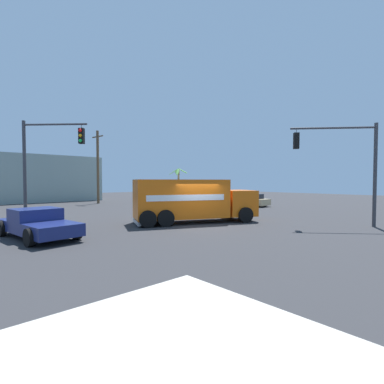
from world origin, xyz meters
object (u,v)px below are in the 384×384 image
traffic_light_secondary (43,157)px  traffic_light_primary (347,158)px  delivery_truck (192,200)px  sedan_tan (249,200)px  pickup_navy (38,222)px  utility_pole (98,166)px  vending_machine_red (189,194)px  vending_machine_blue (198,194)px  palm_tree_far (179,179)px

traffic_light_secondary → traffic_light_primary: bearing=-45.4°
delivery_truck → sedan_tan: size_ratio=1.89×
delivery_truck → pickup_navy: size_ratio=1.52×
traffic_light_primary → sedan_tan: size_ratio=1.39×
utility_pole → traffic_light_secondary: bearing=-125.5°
pickup_navy → vending_machine_red: bearing=29.5°
vending_machine_red → vending_machine_blue: size_ratio=1.00×
delivery_truck → traffic_light_secondary: 9.62m
traffic_light_secondary → pickup_navy: (-1.54, -4.54, -3.46)m
pickup_navy → utility_pole: bearing=58.3°
pickup_navy → vending_machine_red: (19.45, 11.01, 0.34)m
sedan_tan → utility_pole: utility_pole is taller
utility_pole → sedan_tan: bearing=-54.0°
vending_machine_red → utility_pole: (-8.28, 7.05, 3.40)m
palm_tree_far → utility_pole: (-9.23, 3.94, 1.50)m
vending_machine_red → traffic_light_primary: bearing=-104.5°
sedan_tan → utility_pole: (-10.41, 14.32, 3.83)m
pickup_navy → utility_pole: (11.17, 18.05, 3.74)m
traffic_light_secondary → sedan_tan: size_ratio=1.48×
sedan_tan → vending_machine_red: size_ratio=2.34×
vending_machine_red → vending_machine_blue: same height
traffic_light_primary → utility_pole: bearing=96.9°
sedan_tan → pickup_navy: bearing=-170.2°
delivery_truck → palm_tree_far: size_ratio=1.94×
delivery_truck → sedan_tan: 13.74m
sedan_tan → vending_machine_red: bearing=106.3°
vending_machine_red → palm_tree_far: palm_tree_far is taller
pickup_navy → vending_machine_red: size_ratio=2.91×
vending_machine_red → vending_machine_blue: (2.34, 0.89, 0.00)m
pickup_navy → palm_tree_far: palm_tree_far is taller
palm_tree_far → utility_pole: size_ratio=0.49×
delivery_truck → traffic_light_primary: 9.60m
traffic_light_secondary → utility_pole: 16.60m
sedan_tan → vending_machine_red: (-2.13, 7.28, 0.44)m
delivery_truck → utility_pole: size_ratio=0.95×
vending_machine_blue → utility_pole: bearing=149.9°
traffic_light_secondary → pickup_navy: traffic_light_secondary is taller
delivery_truck → vending_machine_red: delivery_truck is taller
vending_machine_red → palm_tree_far: size_ratio=0.44×
vending_machine_red → sedan_tan: bearing=-73.7°
delivery_truck → traffic_light_primary: (5.63, -7.34, 2.56)m
traffic_light_primary → utility_pole: utility_pole is taller
traffic_light_primary → utility_pole: (-3.23, 26.57, 0.45)m
traffic_light_primary → sedan_tan: (7.17, 12.25, -3.38)m
traffic_light_secondary → sedan_tan: 20.37m
traffic_light_primary → vending_machine_red: size_ratio=3.26×
palm_tree_far → vending_machine_blue: bearing=-57.8°
traffic_light_primary → vending_machine_blue: (7.39, 20.41, -2.94)m
vending_machine_red → utility_pole: size_ratio=0.21×
vending_machine_blue → utility_pole: utility_pole is taller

